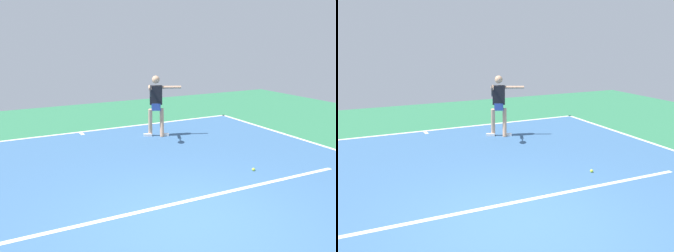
% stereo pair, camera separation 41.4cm
% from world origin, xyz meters
% --- Properties ---
extents(ground_plane, '(21.48, 21.48, 0.00)m').
position_xyz_m(ground_plane, '(0.00, 0.00, 0.00)').
color(ground_plane, '#2D754C').
extents(court_surface, '(10.37, 12.59, 0.00)m').
position_xyz_m(court_surface, '(0.00, 0.00, 0.00)').
color(court_surface, '#38608E').
rests_on(court_surface, ground_plane).
extents(court_line_baseline_near, '(10.37, 0.10, 0.01)m').
position_xyz_m(court_line_baseline_near, '(0.00, -6.25, 0.00)').
color(court_line_baseline_near, white).
rests_on(court_line_baseline_near, ground_plane).
extents(court_line_service, '(7.78, 0.10, 0.01)m').
position_xyz_m(court_line_service, '(0.00, -0.66, 0.00)').
color(court_line_service, white).
rests_on(court_line_service, ground_plane).
extents(court_line_centre_mark, '(0.10, 0.30, 0.01)m').
position_xyz_m(court_line_centre_mark, '(0.00, -6.05, 0.00)').
color(court_line_centre_mark, white).
rests_on(court_line_centre_mark, ground_plane).
extents(tennis_player, '(1.23, 1.08, 1.71)m').
position_xyz_m(tennis_player, '(-1.78, -4.78, 0.98)').
color(tennis_player, tan).
rests_on(tennis_player, ground_plane).
extents(tennis_ball_near_service_line, '(0.07, 0.07, 0.07)m').
position_xyz_m(tennis_ball_near_service_line, '(-2.35, -1.31, 0.03)').
color(tennis_ball_near_service_line, '#C6E53D').
rests_on(tennis_ball_near_service_line, ground_plane).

